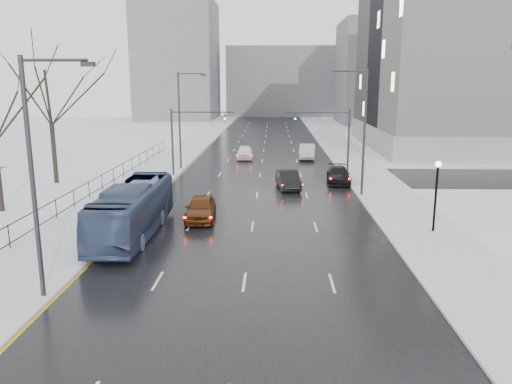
# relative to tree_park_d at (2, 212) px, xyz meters

# --- Properties ---
(road) EXTENTS (16.00, 150.00, 0.04)m
(road) POSITION_rel_tree_park_d_xyz_m (17.80, 26.00, 0.02)
(road) COLOR black
(road) RESTS_ON ground
(cross_road) EXTENTS (130.00, 10.00, 0.04)m
(cross_road) POSITION_rel_tree_park_d_xyz_m (17.80, 14.00, 0.02)
(cross_road) COLOR black
(cross_road) RESTS_ON ground
(sidewalk_left) EXTENTS (5.00, 150.00, 0.16)m
(sidewalk_left) POSITION_rel_tree_park_d_xyz_m (7.30, 26.00, 0.08)
(sidewalk_left) COLOR silver
(sidewalk_left) RESTS_ON ground
(sidewalk_right) EXTENTS (5.00, 150.00, 0.16)m
(sidewalk_right) POSITION_rel_tree_park_d_xyz_m (28.30, 26.00, 0.08)
(sidewalk_right) COLOR silver
(sidewalk_right) RESTS_ON ground
(park_strip) EXTENTS (14.00, 150.00, 0.12)m
(park_strip) POSITION_rel_tree_park_d_xyz_m (-2.20, 26.00, 0.06)
(park_strip) COLOR white
(park_strip) RESTS_ON ground
(tree_park_d) EXTENTS (8.75, 8.75, 12.50)m
(tree_park_d) POSITION_rel_tree_park_d_xyz_m (0.00, 0.00, 0.00)
(tree_park_d) COLOR black
(tree_park_d) RESTS_ON ground
(tree_park_e) EXTENTS (9.45, 9.45, 13.50)m
(tree_park_e) POSITION_rel_tree_park_d_xyz_m (-0.40, 10.00, 0.00)
(tree_park_e) COLOR black
(tree_park_e) RESTS_ON ground
(iron_fence) EXTENTS (0.06, 70.00, 1.30)m
(iron_fence) POSITION_rel_tree_park_d_xyz_m (4.80, -4.00, 0.91)
(iron_fence) COLOR black
(iron_fence) RESTS_ON sidewalk_left
(streetlight_r_mid) EXTENTS (2.95, 0.25, 10.00)m
(streetlight_r_mid) POSITION_rel_tree_park_d_xyz_m (25.97, 6.00, 5.62)
(streetlight_r_mid) COLOR #2D2D33
(streetlight_r_mid) RESTS_ON ground
(streetlight_l_near) EXTENTS (2.95, 0.25, 10.00)m
(streetlight_l_near) POSITION_rel_tree_park_d_xyz_m (9.63, -14.00, 5.62)
(streetlight_l_near) COLOR #2D2D33
(streetlight_l_near) RESTS_ON ground
(streetlight_l_far) EXTENTS (2.95, 0.25, 10.00)m
(streetlight_l_far) POSITION_rel_tree_park_d_xyz_m (9.63, 18.00, 5.62)
(streetlight_l_far) COLOR #2D2D33
(streetlight_l_far) RESTS_ON ground
(lamppost_r_mid) EXTENTS (0.36, 0.36, 4.28)m
(lamppost_r_mid) POSITION_rel_tree_park_d_xyz_m (28.80, -4.00, 2.94)
(lamppost_r_mid) COLOR black
(lamppost_r_mid) RESTS_ON sidewalk_right
(mast_signal_right) EXTENTS (6.10, 0.33, 6.50)m
(mast_signal_right) POSITION_rel_tree_park_d_xyz_m (25.13, 14.00, 4.11)
(mast_signal_right) COLOR #2D2D33
(mast_signal_right) RESTS_ON ground
(mast_signal_left) EXTENTS (6.10, 0.33, 6.50)m
(mast_signal_left) POSITION_rel_tree_park_d_xyz_m (10.47, 14.00, 4.11)
(mast_signal_left) COLOR #2D2D33
(mast_signal_left) RESTS_ON ground
(no_uturn_sign) EXTENTS (0.60, 0.06, 2.70)m
(no_uturn_sign) POSITION_rel_tree_park_d_xyz_m (27.00, 10.00, 2.30)
(no_uturn_sign) COLOR #2D2D33
(no_uturn_sign) RESTS_ON sidewalk_right
(bldg_far_right) EXTENTS (24.00, 20.00, 22.00)m
(bldg_far_right) POSITION_rel_tree_park_d_xyz_m (45.80, 81.00, 11.00)
(bldg_far_right) COLOR slate
(bldg_far_right) RESTS_ON ground
(bldg_far_left) EXTENTS (18.00, 22.00, 28.00)m
(bldg_far_left) POSITION_rel_tree_park_d_xyz_m (-4.20, 91.00, 14.00)
(bldg_far_left) COLOR slate
(bldg_far_left) RESTS_ON ground
(bldg_far_center) EXTENTS (30.00, 18.00, 18.00)m
(bldg_far_center) POSITION_rel_tree_park_d_xyz_m (21.80, 106.00, 9.00)
(bldg_far_center) COLOR slate
(bldg_far_center) RESTS_ON ground
(bus) EXTENTS (2.66, 11.11, 3.09)m
(bus) POSITION_rel_tree_park_d_xyz_m (10.80, -4.99, 1.58)
(bus) COLOR #38486D
(bus) RESTS_ON road
(sedan_center_near) EXTENTS (2.17, 4.80, 1.60)m
(sedan_center_near) POSITION_rel_tree_park_d_xyz_m (14.30, -1.50, 0.84)
(sedan_center_near) COLOR #51270D
(sedan_center_near) RESTS_ON road
(sedan_right_near) EXTENTS (2.22, 4.83, 1.54)m
(sedan_right_near) POSITION_rel_tree_park_d_xyz_m (20.37, 8.54, 0.81)
(sedan_right_near) COLOR black
(sedan_right_near) RESTS_ON road
(sedan_right_far) EXTENTS (2.30, 5.05, 1.43)m
(sedan_right_far) POSITION_rel_tree_park_d_xyz_m (25.00, 11.26, 0.76)
(sedan_right_far) COLOR black
(sedan_right_far) RESTS_ON road
(sedan_center_far) EXTENTS (1.97, 4.74, 1.60)m
(sedan_center_far) POSITION_rel_tree_park_d_xyz_m (15.73, 25.31, 0.84)
(sedan_center_far) COLOR white
(sedan_center_far) RESTS_ON road
(sedan_right_distant) EXTENTS (2.24, 5.34, 1.71)m
(sedan_right_distant) POSITION_rel_tree_park_d_xyz_m (23.10, 25.71, 0.90)
(sedan_right_distant) COLOR #A9AAAE
(sedan_right_distant) RESTS_ON road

